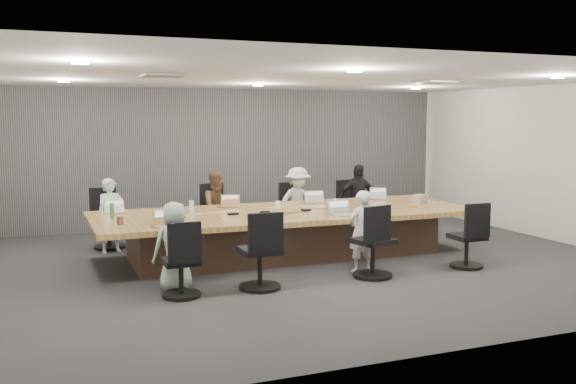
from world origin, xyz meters
name	(u,v)px	position (x,y,z in m)	size (l,w,h in m)	color
floor	(298,263)	(0.00, 0.00, 0.00)	(10.00, 8.00, 0.00)	#2C2C2F
ceiling	(298,77)	(0.00, 0.00, 2.80)	(10.00, 8.00, 0.00)	white
wall_back	(224,157)	(0.00, 4.00, 1.40)	(10.00, 2.80, 0.00)	beige
wall_front	(464,205)	(0.00, -4.00, 1.40)	(10.00, 2.80, 0.00)	beige
wall_right	(555,163)	(5.00, 0.00, 1.40)	(8.00, 2.80, 0.00)	beige
curtain	(225,157)	(0.00, 3.92, 1.40)	(9.80, 0.04, 2.80)	#555459
conference_table	(286,232)	(0.00, 0.50, 0.40)	(6.00, 2.20, 0.74)	#412C20
chair_0	(109,224)	(-2.55, 2.20, 0.42)	(0.56, 0.56, 0.83)	black
chair_1	(213,218)	(-0.74, 2.20, 0.42)	(0.57, 0.57, 0.84)	black
chair_2	(291,215)	(0.77, 2.20, 0.39)	(0.53, 0.53, 0.78)	black
chair_3	(349,211)	(2.00, 2.20, 0.39)	(0.53, 0.53, 0.79)	black
chair_4	(181,267)	(-2.06, -1.20, 0.37)	(0.50, 0.50, 0.75)	black
chair_5	(260,257)	(-1.03, -1.20, 0.42)	(0.57, 0.57, 0.85)	black
chair_6	(373,247)	(0.63, -1.20, 0.43)	(0.58, 0.58, 0.85)	black
chair_7	(467,242)	(2.21, -1.20, 0.38)	(0.52, 0.52, 0.77)	black
person_0	(111,216)	(-2.55, 1.85, 0.61)	(0.45, 0.29, 1.23)	#AEC3CB
laptop_0	(115,212)	(-2.55, 1.30, 0.75)	(0.31, 0.21, 0.02)	#B2B2B7
person_1	(218,208)	(-0.74, 1.85, 0.65)	(0.63, 0.49, 1.30)	brown
laptop_1	(227,206)	(-0.74, 1.30, 0.75)	(0.31, 0.21, 0.02)	#8C6647
person_2	(298,203)	(0.77, 1.85, 0.66)	(0.85, 0.49, 1.31)	#ACB7AA
laptop_2	(310,202)	(0.77, 1.30, 0.75)	(0.35, 0.24, 0.02)	#B2B2B7
person_3	(358,199)	(2.00, 1.85, 0.67)	(0.78, 0.33, 1.34)	black
laptop_3	(372,199)	(2.00, 1.30, 0.75)	(0.30, 0.21, 0.02)	#B2B2B7
person_4	(175,246)	(-2.06, -0.85, 0.57)	(0.56, 0.37, 1.15)	#8DA791
laptop_4	(166,226)	(-2.06, -0.30, 0.75)	(0.35, 0.24, 0.02)	#8C6647
person_6	(361,231)	(0.63, -0.85, 0.59)	(0.43, 0.28, 1.18)	silver
laptop_6	(344,215)	(0.63, -0.30, 0.75)	(0.34, 0.23, 0.02)	#B2B2B7
bottle_green_left	(112,211)	(-2.65, 0.72, 0.85)	(0.06, 0.06, 0.23)	#367232
bottle_green_right	(364,200)	(1.28, 0.25, 0.88)	(0.08, 0.08, 0.28)	#367232
bottle_clear	(191,208)	(-1.51, 0.52, 0.86)	(0.07, 0.07, 0.24)	silver
cup_white_far	(278,204)	(0.02, 0.89, 0.79)	(0.09, 0.09, 0.11)	white
cup_white_near	(335,201)	(1.08, 0.93, 0.79)	(0.07, 0.07, 0.09)	white
mug_brown	(120,220)	(-2.61, 0.10, 0.80)	(0.10, 0.10, 0.12)	brown
mic_left	(233,214)	(-0.90, 0.40, 0.76)	(0.15, 0.10, 0.03)	black
mic_right	(306,210)	(0.29, 0.36, 0.75)	(0.13, 0.09, 0.03)	black
stapler	(265,213)	(-0.45, 0.23, 0.77)	(0.15, 0.04, 0.06)	black
canvas_bag	(419,199)	(2.44, 0.43, 0.82)	(0.29, 0.18, 0.15)	#9F957D
snack_packet	(413,206)	(2.11, 0.10, 0.76)	(0.16, 0.11, 0.04)	#C46C1F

